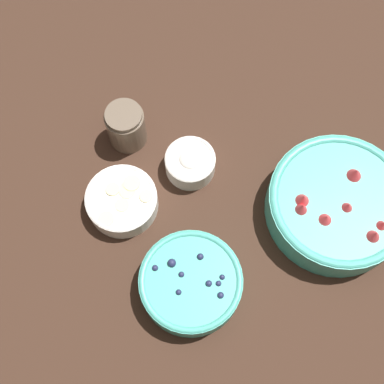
# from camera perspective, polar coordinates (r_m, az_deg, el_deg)

# --- Properties ---
(ground_plane) EXTENTS (4.00, 4.00, 0.00)m
(ground_plane) POSITION_cam_1_polar(r_m,az_deg,el_deg) (1.08, 0.23, 1.70)
(ground_plane) COLOR #382319
(bowl_strawberries) EXTENTS (0.27, 0.27, 0.09)m
(bowl_strawberries) POSITION_cam_1_polar(r_m,az_deg,el_deg) (1.05, 15.27, -1.21)
(bowl_strawberries) COLOR #47AD9E
(bowl_strawberries) RESTS_ON ground_plane
(bowl_blueberries) EXTENTS (0.19, 0.19, 0.07)m
(bowl_blueberries) POSITION_cam_1_polar(r_m,az_deg,el_deg) (0.98, -0.13, -9.66)
(bowl_blueberries) COLOR #47AD9E
(bowl_blueberries) RESTS_ON ground_plane
(bowl_bananas) EXTENTS (0.14, 0.14, 0.05)m
(bowl_bananas) POSITION_cam_1_polar(r_m,az_deg,el_deg) (1.04, -7.48, -0.90)
(bowl_bananas) COLOR white
(bowl_bananas) RESTS_ON ground_plane
(bowl_cream) EXTENTS (0.10, 0.10, 0.05)m
(bowl_cream) POSITION_cam_1_polar(r_m,az_deg,el_deg) (1.06, -0.36, 3.12)
(bowl_cream) COLOR silver
(bowl_cream) RESTS_ON ground_plane
(jar_chocolate) EXTENTS (0.08, 0.08, 0.10)m
(jar_chocolate) POSITION_cam_1_polar(r_m,az_deg,el_deg) (1.09, -7.03, 6.91)
(jar_chocolate) COLOR brown
(jar_chocolate) RESTS_ON ground_plane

